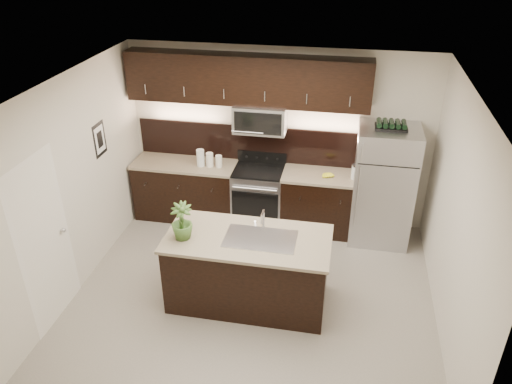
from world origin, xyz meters
The scene contains 12 objects.
ground centered at (0.00, 0.00, 0.00)m, with size 4.50×4.50×0.00m, color gray.
room_walls centered at (-0.11, -0.04, 1.70)m, with size 4.52×4.02×2.71m.
counter_run centered at (-0.46, 1.69, 0.47)m, with size 3.51×0.65×0.94m.
upper_fixtures centered at (-0.43, 1.84, 2.14)m, with size 3.49×0.40×1.66m.
island centered at (-0.04, -0.13, 0.47)m, with size 1.96×0.96×0.94m.
sink_faucet centered at (0.11, -0.12, 0.96)m, with size 0.84×0.50×0.28m.
refrigerator centered at (1.58, 1.63, 0.87)m, with size 0.84×0.76×1.75m, color #B2B2B7.
wine_rack centered at (1.58, 1.63, 1.80)m, with size 0.43×0.27×0.10m.
plant centered at (-0.79, -0.28, 1.17)m, with size 0.25×0.25×0.45m, color #385823.
canisters centered at (-1.03, 1.64, 1.05)m, with size 0.39×0.12×0.26m.
french_press centered at (1.16, 1.64, 1.05)m, with size 0.10×0.10×0.30m.
bananas centered at (0.73, 1.61, 0.97)m, with size 0.18×0.14×0.06m, color yellow.
Camera 1 is at (0.97, -4.91, 4.24)m, focal length 35.00 mm.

